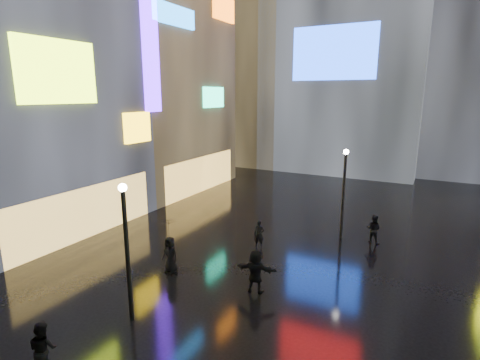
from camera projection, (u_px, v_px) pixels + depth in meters
The scene contains 12 objects.
ground at pixel (303, 235), 22.15m from camera, with size 140.00×140.00×0.00m, color black.
building_left_mid at pixel (11, 26), 21.53m from camera, with size 10.28×12.70×24.00m.
building_left_far at pixel (151, 61), 32.11m from camera, with size 10.28×12.00×22.00m.
tower_flank_left at pixel (253, 53), 44.57m from camera, with size 10.00×10.00×26.00m, color black.
lamp_near at pixel (127, 245), 13.24m from camera, with size 0.30×0.30×5.20m.
lamp_far at pixel (344, 189), 21.17m from camera, with size 0.30×0.30×5.20m.
pedestrian_1 at pixel (43, 349), 10.99m from camera, with size 0.84×0.66×1.73m, color black.
pedestrian_4 at pixel (170, 254), 17.49m from camera, with size 0.83×0.54×1.70m, color black.
pedestrian_5 at pixel (255, 271), 15.64m from camera, with size 1.74×0.55×1.87m, color black.
pedestrian_6 at pixel (259, 234), 20.24m from camera, with size 0.56×0.37×1.53m, color black.
pedestrian_7 at pixel (374, 229), 20.91m from camera, with size 0.78×0.61×1.61m, color black.
umbrella_2 at pixel (169, 228), 17.20m from camera, with size 0.95×0.97×0.87m, color black.
Camera 1 is at (6.39, -0.20, 8.16)m, focal length 28.00 mm.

